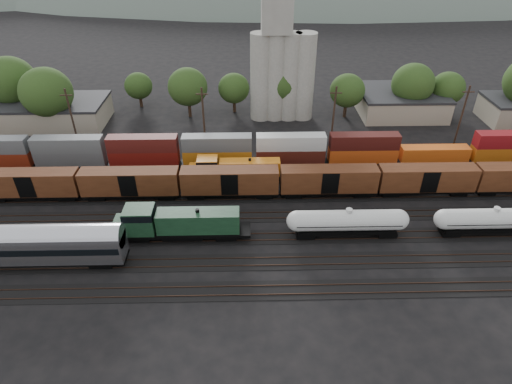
{
  "coord_description": "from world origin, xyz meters",
  "views": [
    {
      "loc": [
        -4.0,
        -51.19,
        38.4
      ],
      "look_at": [
        -2.8,
        2.0,
        3.0
      ],
      "focal_mm": 30.0,
      "sensor_mm": 36.0,
      "label": 1
    }
  ],
  "objects_px": {
    "orange_locomotive": "(233,169)",
    "tank_car_a": "(348,221)",
    "grain_silo": "(282,67)",
    "green_locomotive": "(174,223)",
    "passenger_coach": "(15,244)"
  },
  "relations": [
    {
      "from": "green_locomotive",
      "to": "grain_silo",
      "type": "bearing_deg",
      "value": 67.09
    },
    {
      "from": "tank_car_a",
      "to": "grain_silo",
      "type": "bearing_deg",
      "value": 98.76
    },
    {
      "from": "green_locomotive",
      "to": "tank_car_a",
      "type": "height_order",
      "value": "green_locomotive"
    },
    {
      "from": "tank_car_a",
      "to": "orange_locomotive",
      "type": "xyz_separation_m",
      "value": [
        -16.07,
        15.0,
        -0.24
      ]
    },
    {
      "from": "green_locomotive",
      "to": "grain_silo",
      "type": "xyz_separation_m",
      "value": [
        17.33,
        41.0,
        8.47
      ]
    },
    {
      "from": "passenger_coach",
      "to": "grain_silo",
      "type": "bearing_deg",
      "value": 51.74
    },
    {
      "from": "orange_locomotive",
      "to": "tank_car_a",
      "type": "bearing_deg",
      "value": -43.03
    },
    {
      "from": "grain_silo",
      "to": "passenger_coach",
      "type": "bearing_deg",
      "value": -128.26
    },
    {
      "from": "tank_car_a",
      "to": "grain_silo",
      "type": "relative_size",
      "value": 0.58
    },
    {
      "from": "green_locomotive",
      "to": "orange_locomotive",
      "type": "relative_size",
      "value": 1.12
    },
    {
      "from": "green_locomotive",
      "to": "grain_silo",
      "type": "height_order",
      "value": "grain_silo"
    },
    {
      "from": "tank_car_a",
      "to": "green_locomotive",
      "type": "bearing_deg",
      "value": -180.0
    },
    {
      "from": "green_locomotive",
      "to": "tank_car_a",
      "type": "relative_size",
      "value": 1.11
    },
    {
      "from": "green_locomotive",
      "to": "tank_car_a",
      "type": "xyz_separation_m",
      "value": [
        23.65,
        0.0,
        -0.17
      ]
    },
    {
      "from": "orange_locomotive",
      "to": "grain_silo",
      "type": "height_order",
      "value": "grain_silo"
    }
  ]
}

